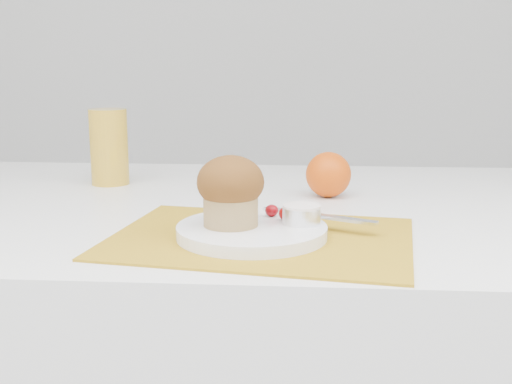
# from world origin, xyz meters

# --- Properties ---
(placemat) EXTENTS (0.45, 0.36, 0.00)m
(placemat) POSITION_xyz_m (0.06, -0.17, 0.75)
(placemat) COLOR #B38518
(placemat) RESTS_ON table
(plate) EXTENTS (0.25, 0.25, 0.02)m
(plate) POSITION_xyz_m (0.05, -0.17, 0.76)
(plate) COLOR white
(plate) RESTS_ON placemat
(ramekin) EXTENTS (0.05, 0.05, 0.02)m
(ramekin) POSITION_xyz_m (0.12, -0.15, 0.78)
(ramekin) COLOR white
(ramekin) RESTS_ON plate
(cream) EXTENTS (0.06, 0.06, 0.01)m
(cream) POSITION_xyz_m (0.12, -0.15, 0.79)
(cream) COLOR white
(cream) RESTS_ON ramekin
(raspberry_near) EXTENTS (0.02, 0.02, 0.02)m
(raspberry_near) POSITION_xyz_m (0.07, -0.12, 0.78)
(raspberry_near) COLOR #610207
(raspberry_near) RESTS_ON plate
(raspberry_far) EXTENTS (0.02, 0.02, 0.02)m
(raspberry_far) POSITION_xyz_m (0.10, -0.14, 0.78)
(raspberry_far) COLOR #600202
(raspberry_far) RESTS_ON plate
(butter_knife) EXTENTS (0.16, 0.09, 0.00)m
(butter_knife) POSITION_xyz_m (0.14, -0.12, 0.77)
(butter_knife) COLOR silver
(butter_knife) RESTS_ON plate
(orange) EXTENTS (0.08, 0.08, 0.08)m
(orange) POSITION_xyz_m (0.16, 0.11, 0.79)
(orange) COLOR #DF4F07
(orange) RESTS_ON table
(juice_glass) EXTENTS (0.08, 0.08, 0.15)m
(juice_glass) POSITION_xyz_m (-0.26, 0.20, 0.82)
(juice_glass) COLOR gold
(juice_glass) RESTS_ON table
(muffin) EXTENTS (0.09, 0.09, 0.10)m
(muffin) POSITION_xyz_m (0.02, -0.17, 0.82)
(muffin) COLOR tan
(muffin) RESTS_ON plate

